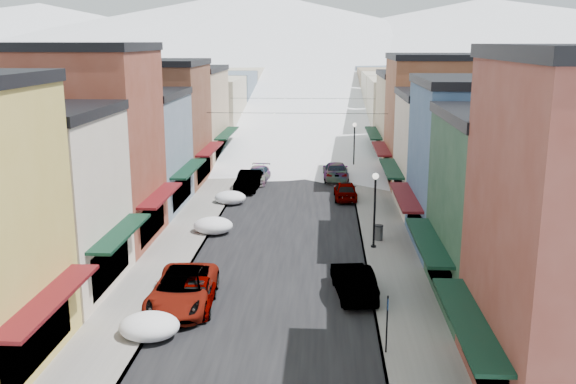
# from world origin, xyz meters

# --- Properties ---
(road) EXTENTS (10.00, 160.00, 0.01)m
(road) POSITION_xyz_m (0.00, 60.00, 0.01)
(road) COLOR black
(road) RESTS_ON ground
(sidewalk_left) EXTENTS (3.20, 160.00, 0.15)m
(sidewalk_left) POSITION_xyz_m (-6.60, 60.00, 0.07)
(sidewalk_left) COLOR gray
(sidewalk_left) RESTS_ON ground
(sidewalk_right) EXTENTS (3.20, 160.00, 0.15)m
(sidewalk_right) POSITION_xyz_m (6.60, 60.00, 0.07)
(sidewalk_right) COLOR gray
(sidewalk_right) RESTS_ON ground
(curb_left) EXTENTS (0.10, 160.00, 0.15)m
(curb_left) POSITION_xyz_m (-5.05, 60.00, 0.07)
(curb_left) COLOR slate
(curb_left) RESTS_ON ground
(curb_right) EXTENTS (0.10, 160.00, 0.15)m
(curb_right) POSITION_xyz_m (5.05, 60.00, 0.07)
(curb_right) COLOR slate
(curb_right) RESTS_ON ground
(bldg_l_cream) EXTENTS (11.30, 8.20, 9.50)m
(bldg_l_cream) POSITION_xyz_m (-13.19, 12.50, 4.76)
(bldg_l_cream) COLOR beige
(bldg_l_cream) RESTS_ON ground
(bldg_l_brick_near) EXTENTS (12.30, 8.20, 12.50)m
(bldg_l_brick_near) POSITION_xyz_m (-13.69, 20.50, 6.26)
(bldg_l_brick_near) COLOR brown
(bldg_l_brick_near) RESTS_ON ground
(bldg_l_grayblue) EXTENTS (11.30, 9.20, 9.00)m
(bldg_l_grayblue) POSITION_xyz_m (-13.19, 29.00, 4.51)
(bldg_l_grayblue) COLOR slate
(bldg_l_grayblue) RESTS_ON ground
(bldg_l_brick_far) EXTENTS (13.30, 9.20, 11.00)m
(bldg_l_brick_far) POSITION_xyz_m (-14.19, 38.00, 5.51)
(bldg_l_brick_far) COLOR brown
(bldg_l_brick_far) RESTS_ON ground
(bldg_l_tan) EXTENTS (11.30, 11.20, 10.00)m
(bldg_l_tan) POSITION_xyz_m (-13.19, 48.00, 5.01)
(bldg_l_tan) COLOR tan
(bldg_l_tan) RESTS_ON ground
(bldg_r_green) EXTENTS (11.30, 9.20, 9.50)m
(bldg_r_green) POSITION_xyz_m (13.19, 12.00, 4.76)
(bldg_r_green) COLOR #1E3F29
(bldg_r_green) RESTS_ON ground
(bldg_r_blue) EXTENTS (11.30, 9.20, 10.50)m
(bldg_r_blue) POSITION_xyz_m (13.19, 21.00, 5.26)
(bldg_r_blue) COLOR #36557B
(bldg_r_blue) RESTS_ON ground
(bldg_r_cream) EXTENTS (12.30, 9.20, 9.00)m
(bldg_r_cream) POSITION_xyz_m (13.69, 30.00, 4.51)
(bldg_r_cream) COLOR beige
(bldg_r_cream) RESTS_ON ground
(bldg_r_brick_far) EXTENTS (13.30, 9.20, 11.50)m
(bldg_r_brick_far) POSITION_xyz_m (14.19, 39.00, 5.76)
(bldg_r_brick_far) COLOR brown
(bldg_r_brick_far) RESTS_ON ground
(bldg_r_tan) EXTENTS (11.30, 11.20, 9.50)m
(bldg_r_tan) POSITION_xyz_m (13.19, 49.00, 4.76)
(bldg_r_tan) COLOR tan
(bldg_r_tan) RESTS_ON ground
(distant_blocks) EXTENTS (34.00, 55.00, 8.00)m
(distant_blocks) POSITION_xyz_m (0.00, 83.00, 4.00)
(distant_blocks) COLOR gray
(distant_blocks) RESTS_ON ground
(mountain_ridge) EXTENTS (670.00, 340.00, 34.00)m
(mountain_ridge) POSITION_xyz_m (-19.47, 277.18, 14.36)
(mountain_ridge) COLOR silver
(mountain_ridge) RESTS_ON ground
(overhead_cables) EXTENTS (16.40, 15.04, 0.04)m
(overhead_cables) POSITION_xyz_m (0.00, 47.50, 6.20)
(overhead_cables) COLOR black
(overhead_cables) RESTS_ON ground
(car_white_suv) EXTENTS (3.02, 6.28, 1.73)m
(car_white_suv) POSITION_xyz_m (-4.22, 10.93, 0.86)
(car_white_suv) COLOR white
(car_white_suv) RESTS_ON ground
(car_silver_sedan) EXTENTS (1.94, 4.23, 1.41)m
(car_silver_sedan) POSITION_xyz_m (-3.50, 10.69, 0.70)
(car_silver_sedan) COLOR #AEB0B7
(car_silver_sedan) RESTS_ON ground
(car_dark_hatch) EXTENTS (2.08, 5.08, 1.64)m
(car_dark_hatch) POSITION_xyz_m (-3.95, 35.83, 0.82)
(car_dark_hatch) COLOR black
(car_dark_hatch) RESTS_ON ground
(car_silver_wagon) EXTENTS (2.22, 4.92, 1.40)m
(car_silver_wagon) POSITION_xyz_m (-3.50, 38.96, 0.70)
(car_silver_wagon) COLOR gray
(car_silver_wagon) RESTS_ON ground
(car_green_sedan) EXTENTS (2.35, 5.08, 1.61)m
(car_green_sedan) POSITION_xyz_m (4.11, 12.75, 0.81)
(car_green_sedan) COLOR black
(car_green_sedan) RESTS_ON ground
(car_gray_suv) EXTENTS (1.89, 4.51, 1.53)m
(car_gray_suv) POSITION_xyz_m (4.30, 32.93, 0.76)
(car_gray_suv) COLOR gray
(car_gray_suv) RESTS_ON ground
(car_black_sedan) EXTENTS (2.46, 5.71, 1.64)m
(car_black_sedan) POSITION_xyz_m (3.60, 40.59, 0.82)
(car_black_sedan) COLOR black
(car_black_sedan) RESTS_ON ground
(car_lane_silver) EXTENTS (2.42, 5.14, 1.70)m
(car_lane_silver) POSITION_xyz_m (-1.62, 61.22, 0.85)
(car_lane_silver) COLOR #AEB0B7
(car_lane_silver) RESTS_ON ground
(car_lane_white) EXTENTS (3.10, 5.80, 1.55)m
(car_lane_white) POSITION_xyz_m (0.87, 64.81, 0.77)
(car_lane_white) COLOR silver
(car_lane_white) RESTS_ON ground
(parking_sign) EXTENTS (0.07, 0.34, 2.47)m
(parking_sign) POSITION_xyz_m (5.20, 6.45, 1.60)
(parking_sign) COLOR black
(parking_sign) RESTS_ON sidewalk_right
(trash_can) EXTENTS (0.58, 0.58, 0.98)m
(trash_can) POSITION_xyz_m (6.10, 21.72, 0.65)
(trash_can) COLOR #4F5153
(trash_can) RESTS_ON sidewalk_right
(streetlamp_near) EXTENTS (0.39, 0.39, 4.68)m
(streetlamp_near) POSITION_xyz_m (5.67, 20.22, 3.10)
(streetlamp_near) COLOR black
(streetlamp_near) RESTS_ON sidewalk_right
(streetlamp_far) EXTENTS (0.39, 0.39, 4.73)m
(streetlamp_far) POSITION_xyz_m (5.42, 43.96, 3.13)
(streetlamp_far) COLOR black
(streetlamp_far) RESTS_ON sidewalk_right
(snow_pile_near) EXTENTS (2.63, 2.82, 1.11)m
(snow_pile_near) POSITION_xyz_m (-4.88, 7.53, 0.53)
(snow_pile_near) COLOR white
(snow_pile_near) RESTS_ON ground
(snow_pile_mid) EXTENTS (2.63, 2.82, 1.11)m
(snow_pile_mid) POSITION_xyz_m (-4.78, 23.04, 0.53)
(snow_pile_mid) COLOR white
(snow_pile_mid) RESTS_ON ground
(snow_pile_far) EXTENTS (2.47, 2.72, 1.05)m
(snow_pile_far) POSITION_xyz_m (-4.80, 30.98, 0.50)
(snow_pile_far) COLOR white
(snow_pile_far) RESTS_ON ground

